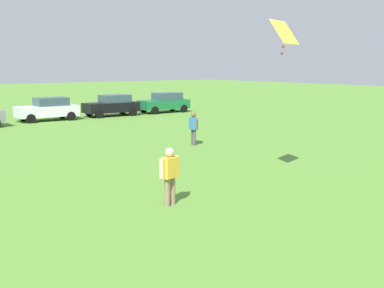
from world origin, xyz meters
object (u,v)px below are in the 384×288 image
(bystander_near_trees, at_px, (194,126))
(parked_car_green_4, at_px, (165,102))
(adult_bystander, at_px, (170,171))
(kite, at_px, (284,34))
(parked_car_white_2, at_px, (48,109))
(parked_car_black_3, at_px, (112,105))

(bystander_near_trees, distance_m, parked_car_green_4, 17.17)
(adult_bystander, relative_size, kite, 1.22)
(adult_bystander, distance_m, bystander_near_trees, 10.57)
(adult_bystander, distance_m, parked_car_white_2, 23.54)
(parked_car_white_2, xyz_separation_m, parked_car_black_3, (5.24, 0.18, 0.00))
(adult_bystander, height_order, parked_car_black_3, adult_bystander)
(kite, bearing_deg, parked_car_black_3, 77.17)
(parked_car_white_2, relative_size, parked_car_black_3, 1.00)
(parked_car_black_3, xyz_separation_m, parked_car_green_4, (4.95, -0.01, 0.00))
(adult_bystander, xyz_separation_m, parked_car_black_3, (9.90, 23.26, -0.14))
(bystander_near_trees, relative_size, parked_car_black_3, 0.39)
(adult_bystander, height_order, bystander_near_trees, adult_bystander)
(adult_bystander, distance_m, kite, 6.12)
(bystander_near_trees, height_order, parked_car_green_4, parked_car_green_4)
(kite, bearing_deg, parked_car_white_2, 89.92)
(parked_car_white_2, xyz_separation_m, parked_car_green_4, (10.20, 0.17, 0.00))
(parked_car_white_2, height_order, parked_car_black_3, same)
(bystander_near_trees, xyz_separation_m, kite, (-2.16, -8.00, 4.02))
(kite, relative_size, parked_car_black_3, 0.32)
(parked_car_white_2, relative_size, parked_car_green_4, 1.00)
(adult_bystander, bearing_deg, parked_car_green_4, -138.70)
(kite, xyz_separation_m, parked_car_green_4, (10.23, 23.16, -4.15))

